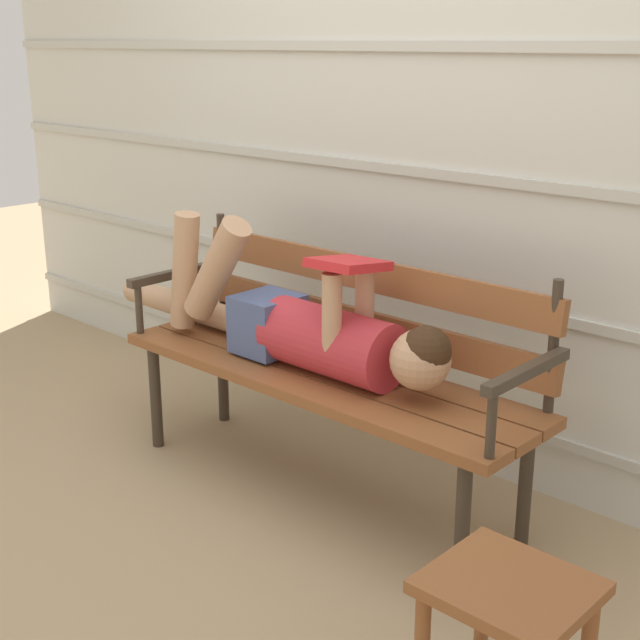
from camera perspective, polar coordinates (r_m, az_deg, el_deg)
name	(u,v)px	position (r m, az deg, el deg)	size (l,w,h in m)	color
ground_plane	(290,505)	(3.11, -1.96, -11.78)	(12.00, 12.00, 0.00)	tan
house_siding	(424,110)	(3.24, 6.70, 13.28)	(5.29, 0.08, 2.57)	beige
park_bench	(333,354)	(3.05, 0.85, -2.21)	(1.61, 0.46, 0.86)	brown
reclining_person	(298,324)	(3.03, -1.41, -0.24)	(1.66, 0.27, 0.49)	#B72D38
footstool	(507,616)	(2.10, 11.94, -18.11)	(0.34, 0.31, 0.40)	brown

